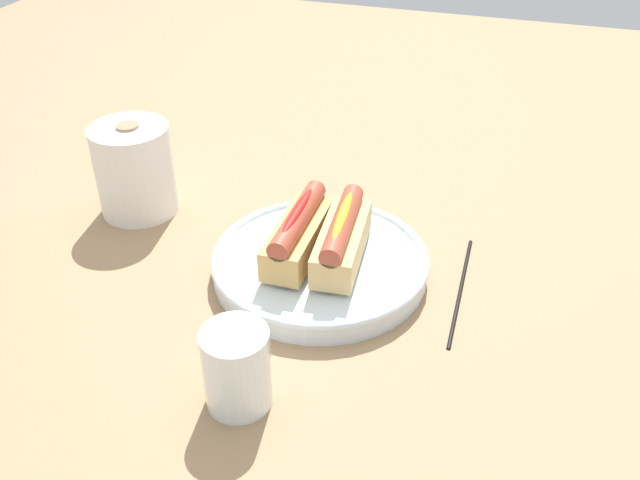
# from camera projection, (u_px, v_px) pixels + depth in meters

# --- Properties ---
(ground_plane) EXTENTS (2.40, 2.40, 0.00)m
(ground_plane) POSITION_uv_depth(u_px,v_px,m) (330.00, 283.00, 0.86)
(ground_plane) COLOR #9E7A56
(serving_bowl) EXTENTS (0.27, 0.27, 0.03)m
(serving_bowl) POSITION_uv_depth(u_px,v_px,m) (320.00, 263.00, 0.86)
(serving_bowl) COLOR silver
(serving_bowl) RESTS_ON ground_plane
(hotdog_front) EXTENTS (0.15, 0.06, 0.06)m
(hotdog_front) POSITION_uv_depth(u_px,v_px,m) (342.00, 237.00, 0.84)
(hotdog_front) COLOR #DBB270
(hotdog_front) RESTS_ON serving_bowl
(hotdog_back) EXTENTS (0.15, 0.05, 0.06)m
(hotdog_back) POSITION_uv_depth(u_px,v_px,m) (298.00, 232.00, 0.84)
(hotdog_back) COLOR tan
(hotdog_back) RESTS_ON serving_bowl
(water_glass) EXTENTS (0.07, 0.07, 0.09)m
(water_glass) POSITION_uv_depth(u_px,v_px,m) (237.00, 372.00, 0.68)
(water_glass) COLOR white
(water_glass) RESTS_ON ground_plane
(paper_towel_roll) EXTENTS (0.11, 0.11, 0.13)m
(paper_towel_roll) POSITION_uv_depth(u_px,v_px,m) (135.00, 170.00, 0.97)
(paper_towel_roll) COLOR white
(paper_towel_roll) RESTS_ON ground_plane
(chopstick_near) EXTENTS (0.22, 0.01, 0.01)m
(chopstick_near) POSITION_uv_depth(u_px,v_px,m) (461.00, 289.00, 0.84)
(chopstick_near) COLOR black
(chopstick_near) RESTS_ON ground_plane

